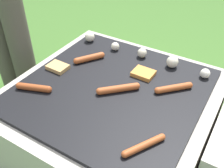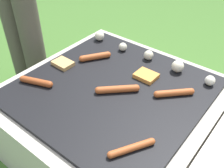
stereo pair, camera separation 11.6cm
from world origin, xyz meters
name	(u,v)px [view 2 (the right image)]	position (x,y,z in m)	size (l,w,h in m)	color
ground_plane	(112,141)	(0.00, 0.00, 0.00)	(14.00, 14.00, 0.00)	#3D6628
grill	(112,117)	(0.00, 0.00, 0.18)	(0.89, 0.89, 0.37)	#B2AA9E
sausage_front_left	(117,89)	(0.04, -0.01, 0.38)	(0.15, 0.15, 0.03)	#A34C23
sausage_back_right	(36,82)	(-0.28, -0.20, 0.38)	(0.16, 0.08, 0.03)	#93421E
sausage_back_center	(132,148)	(0.27, -0.23, 0.38)	(0.10, 0.16, 0.02)	#A34C23
sausage_front_center	(95,57)	(-0.22, 0.13, 0.38)	(0.11, 0.15, 0.03)	#A34C23
sausage_back_left	(174,93)	(0.24, 0.12, 0.38)	(0.13, 0.14, 0.03)	#A34C23
bread_slice_left	(146,76)	(0.08, 0.16, 0.38)	(0.10, 0.08, 0.02)	#D18438
bread_slice_right	(63,63)	(-0.31, -0.01, 0.38)	(0.10, 0.08, 0.02)	tan
mushroom_row	(148,55)	(0.00, 0.30, 0.39)	(0.72, 0.06, 0.06)	beige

